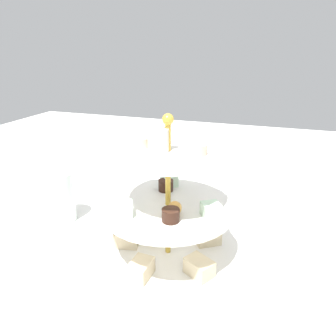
{
  "coord_description": "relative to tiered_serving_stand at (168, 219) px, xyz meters",
  "views": [
    {
      "loc": [
        -0.17,
        0.5,
        0.38
      ],
      "look_at": [
        0.0,
        0.0,
        0.18
      ],
      "focal_mm": 34.36,
      "sensor_mm": 36.0,
      "label": 1
    }
  ],
  "objects": [
    {
      "name": "tiered_serving_stand",
      "position": [
        0.0,
        0.0,
        0.0
      ],
      "size": [
        0.3,
        0.3,
        0.28
      ],
      "color": "white",
      "rests_on": "ground_plane"
    },
    {
      "name": "butter_knife_left",
      "position": [
        -0.01,
        -0.34,
        -0.08
      ],
      "size": [
        0.17,
        0.02,
        0.0
      ],
      "primitive_type": "cube",
      "rotation": [
        0.0,
        0.0,
        6.25
      ],
      "color": "silver",
      "rests_on": "ground_plane"
    },
    {
      "name": "water_glass_tall_right",
      "position": [
        0.28,
        -0.05,
        -0.02
      ],
      "size": [
        0.07,
        0.07,
        0.12
      ],
      "primitive_type": "cylinder",
      "color": "silver",
      "rests_on": "ground_plane"
    },
    {
      "name": "water_glass_mid_back",
      "position": [
        -0.26,
        -0.03,
        -0.04
      ],
      "size": [
        0.06,
        0.06,
        0.09
      ],
      "primitive_type": "cylinder",
      "color": "silver",
      "rests_on": "ground_plane"
    },
    {
      "name": "ground_plane",
      "position": [
        -0.0,
        -0.0,
        -0.08
      ],
      "size": [
        2.4,
        2.4,
        0.0
      ],
      "primitive_type": "plane",
      "color": "white"
    }
  ]
}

